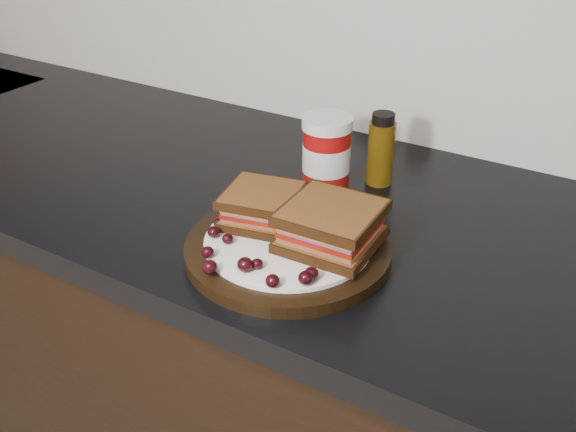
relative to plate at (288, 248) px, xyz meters
name	(u,v)px	position (x,y,z in m)	size (l,w,h in m)	color
base_cabinets	(290,410)	(-0.08, 0.14, -0.48)	(3.96, 0.58, 0.86)	black
countertop	(290,210)	(-0.08, 0.14, -0.03)	(3.98, 0.60, 0.04)	black
plate	(288,248)	(0.00, 0.00, 0.00)	(0.28, 0.28, 0.02)	black
sandwich_left	(262,206)	(-0.06, 0.02, 0.04)	(0.10, 0.10, 0.05)	brown
sandwich_right	(331,226)	(0.05, 0.02, 0.04)	(0.12, 0.12, 0.05)	brown
grape_0	(214,232)	(-0.09, -0.05, 0.02)	(0.02, 0.02, 0.02)	black
grape_1	(228,239)	(-0.06, -0.05, 0.02)	(0.02, 0.02, 0.01)	black
grape_2	(208,252)	(-0.07, -0.09, 0.02)	(0.02, 0.02, 0.02)	black
grape_3	(210,267)	(-0.04, -0.12, 0.02)	(0.02, 0.02, 0.02)	black
grape_4	(245,265)	(-0.01, -0.09, 0.02)	(0.02, 0.02, 0.02)	black
grape_5	(257,264)	(0.00, -0.08, 0.02)	(0.01, 0.01, 0.01)	black
grape_6	(273,281)	(0.04, -0.10, 0.02)	(0.02, 0.02, 0.02)	black
grape_7	(306,278)	(0.07, -0.08, 0.02)	(0.02, 0.02, 0.02)	black
grape_8	(311,274)	(0.07, -0.06, 0.02)	(0.02, 0.02, 0.02)	black
grape_9	(311,252)	(0.05, -0.02, 0.02)	(0.02, 0.02, 0.02)	black
grape_10	(341,247)	(0.08, 0.01, 0.02)	(0.02, 0.02, 0.02)	black
grape_11	(337,242)	(0.07, 0.02, 0.02)	(0.02, 0.02, 0.02)	black
grape_12	(349,232)	(0.07, 0.04, 0.02)	(0.02, 0.02, 0.02)	black
grape_13	(278,207)	(-0.05, 0.05, 0.02)	(0.02, 0.02, 0.02)	black
grape_14	(256,211)	(-0.07, 0.03, 0.02)	(0.02, 0.02, 0.02)	black
grape_15	(257,219)	(-0.06, 0.01, 0.02)	(0.02, 0.02, 0.02)	black
grape_16	(219,223)	(-0.10, -0.02, 0.02)	(0.02, 0.02, 0.01)	black
grape_17	(279,210)	(-0.04, 0.05, 0.02)	(0.02, 0.02, 0.02)	black
grape_18	(247,207)	(-0.09, 0.03, 0.02)	(0.02, 0.02, 0.02)	black
grape_19	(244,213)	(-0.08, 0.02, 0.02)	(0.02, 0.02, 0.02)	black
condiment_jar	(326,152)	(-0.05, 0.21, 0.05)	(0.08, 0.08, 0.12)	#920B0A
oil_bottle	(381,149)	(0.02, 0.26, 0.05)	(0.04, 0.04, 0.12)	#463007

